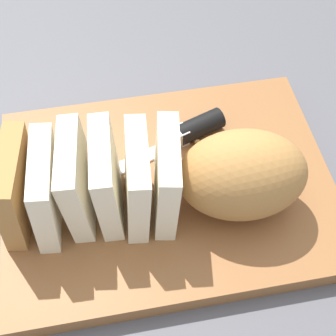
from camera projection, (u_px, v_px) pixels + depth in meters
The scene contains 8 objects.
ground_plane at pixel (168, 195), 0.59m from camera, with size 3.00×3.00×0.00m, color #4C4C51.
cutting_board at pixel (168, 189), 0.58m from camera, with size 0.37×0.28×0.02m, color brown.
bread_loaf at pixel (170, 179), 0.51m from camera, with size 0.32×0.13×0.10m.
bread_knife at pixel (177, 138), 0.60m from camera, with size 0.28×0.11×0.03m.
crumb_near_knife at pixel (197, 142), 0.60m from camera, with size 0.01×0.01×0.01m, color tan.
crumb_near_loaf at pixel (166, 150), 0.59m from camera, with size 0.00×0.00×0.00m, color tan.
crumb_stray_left at pixel (132, 167), 0.58m from camera, with size 0.01×0.01×0.01m, color tan.
crumb_stray_right at pixel (206, 169), 0.58m from camera, with size 0.00×0.00×0.00m, color tan.
Camera 1 is at (0.06, 0.31, 0.50)m, focal length 53.46 mm.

